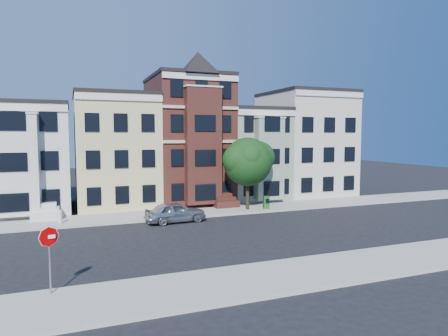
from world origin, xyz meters
name	(u,v)px	position (x,y,z in m)	size (l,w,h in m)	color
ground	(248,234)	(0.00, 0.00, 0.00)	(120.00, 120.00, 0.00)	black
far_sidewalk	(209,211)	(0.00, 8.00, 0.07)	(60.00, 4.00, 0.15)	#9E9B93
near_sidewalk	(317,271)	(0.00, -8.00, 0.07)	(60.00, 4.00, 0.15)	#9E9B93
house_white	(20,159)	(-15.00, 14.50, 4.50)	(8.00, 9.00, 9.00)	silver
house_yellow	(115,152)	(-7.00, 14.50, 5.00)	(7.00, 9.00, 10.00)	beige
house_brown	(188,141)	(0.00, 14.50, 6.00)	(7.00, 9.00, 12.00)	#3E1B15
house_green	(247,155)	(6.50, 14.50, 4.50)	(6.00, 9.00, 9.00)	gray
house_cream	(304,145)	(13.50, 14.50, 5.50)	(8.00, 9.00, 11.00)	beige
street_tree	(248,165)	(3.30, 7.40, 4.00)	(6.61, 6.61, 7.69)	#1C4619
parked_car	(176,212)	(-3.64, 5.20, 0.78)	(1.84, 4.58, 1.56)	#B0B4B7
newspaper_box	(266,202)	(4.89, 6.90, 0.71)	(0.51, 0.45, 1.13)	#1F5F20
fire_hydrant	(60,218)	(-11.76, 7.18, 0.53)	(0.27, 0.27, 0.76)	silver
stop_sign	(49,256)	(-11.84, -6.56, 1.73)	(0.87, 0.12, 3.15)	#B00001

